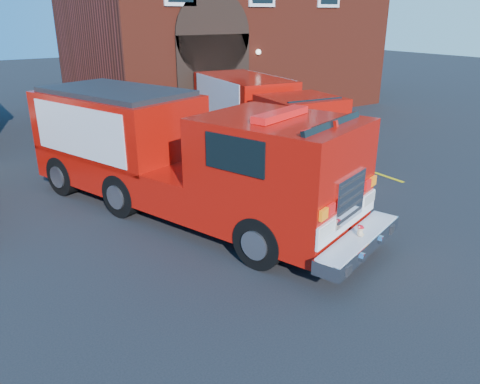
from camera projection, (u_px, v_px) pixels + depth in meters
ground at (212, 228)px, 11.28m from camera, size 100.00×100.00×0.00m
parking_stripe_near at (366, 170)px, 15.44m from camera, size 0.12×3.00×0.01m
parking_stripe_mid at (305, 149)px, 17.76m from camera, size 0.12×3.00×0.01m
parking_stripe_far at (259, 133)px, 20.09m from camera, size 0.12×3.00×0.01m
fire_station at (221, 25)px, 25.28m from camera, size 15.20×10.20×8.45m
fire_engine at (180, 154)px, 11.65m from camera, size 5.64×10.03×2.98m
secondary_truck at (260, 112)px, 17.37m from camera, size 3.35×8.08×2.55m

